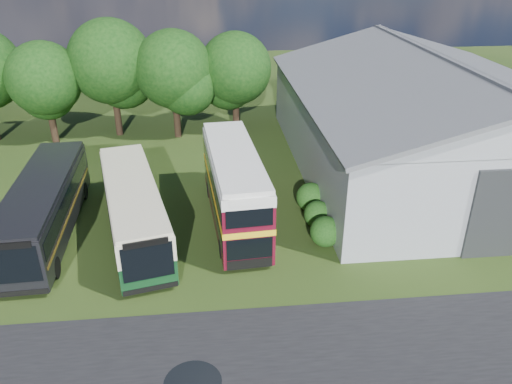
{
  "coord_description": "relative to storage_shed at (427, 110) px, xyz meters",
  "views": [
    {
      "loc": [
        -0.51,
        -16.65,
        14.81
      ],
      "look_at": [
        2.02,
        8.0,
        2.35
      ],
      "focal_mm": 35.0,
      "sensor_mm": 36.0,
      "label": 1
    }
  ],
  "objects": [
    {
      "name": "ground",
      "position": [
        -15.0,
        -15.98,
        -4.17
      ],
      "size": [
        120.0,
        120.0,
        0.0
      ],
      "primitive_type": "plane",
      "color": "#223611",
      "rests_on": "ground"
    },
    {
      "name": "asphalt_road",
      "position": [
        -12.0,
        -18.98,
        -4.17
      ],
      "size": [
        60.0,
        8.0,
        0.02
      ],
      "primitive_type": "cube",
      "color": "black",
      "rests_on": "ground"
    },
    {
      "name": "puddle",
      "position": [
        -16.5,
        -18.98,
        -4.17
      ],
      "size": [
        2.2,
        2.2,
        0.01
      ],
      "primitive_type": "cylinder",
      "color": "black",
      "rests_on": "ground"
    },
    {
      "name": "storage_shed",
      "position": [
        0.0,
        0.0,
        0.0
      ],
      "size": [
        18.8,
        24.8,
        8.15
      ],
      "color": "gray",
      "rests_on": "ground"
    },
    {
      "name": "tree_left_b",
      "position": [
        -28.0,
        7.52,
        1.09
      ],
      "size": [
        5.78,
        5.78,
        8.16
      ],
      "color": "black",
      "rests_on": "ground"
    },
    {
      "name": "tree_mid",
      "position": [
        -23.0,
        8.82,
        2.02
      ],
      "size": [
        6.8,
        6.8,
        9.6
      ],
      "color": "black",
      "rests_on": "ground"
    },
    {
      "name": "tree_right_a",
      "position": [
        -18.0,
        7.82,
        1.52
      ],
      "size": [
        6.26,
        6.26,
        8.83
      ],
      "color": "black",
      "rests_on": "ground"
    },
    {
      "name": "tree_right_b",
      "position": [
        -13.0,
        8.62,
        1.27
      ],
      "size": [
        5.98,
        5.98,
        8.45
      ],
      "color": "black",
      "rests_on": "ground"
    },
    {
      "name": "shrub_front",
      "position": [
        -9.4,
        -9.98,
        -4.17
      ],
      "size": [
        1.7,
        1.7,
        1.7
      ],
      "primitive_type": "sphere",
      "color": "#194714",
      "rests_on": "ground"
    },
    {
      "name": "shrub_mid",
      "position": [
        -9.4,
        -7.98,
        -4.17
      ],
      "size": [
        1.6,
        1.6,
        1.6
      ],
      "primitive_type": "sphere",
      "color": "#194714",
      "rests_on": "ground"
    },
    {
      "name": "shrub_back",
      "position": [
        -9.4,
        -5.98,
        -4.17
      ],
      "size": [
        1.8,
        1.8,
        1.8
      ],
      "primitive_type": "sphere",
      "color": "#194714",
      "rests_on": "ground"
    },
    {
      "name": "bus_green_single",
      "position": [
        -19.75,
        -8.02,
        -2.46
      ],
      "size": [
        5.24,
        11.96,
        3.21
      ],
      "rotation": [
        0.0,
        0.0,
        0.23
      ],
      "color": "black",
      "rests_on": "ground"
    },
    {
      "name": "bus_maroon_double",
      "position": [
        -14.13,
        -7.14,
        -1.93
      ],
      "size": [
        3.42,
        10.58,
        4.48
      ],
      "rotation": [
        0.0,
        0.0,
        0.08
      ],
      "color": "black",
      "rests_on": "ground"
    },
    {
      "name": "bus_dark_single",
      "position": [
        -24.64,
        -7.44,
        -2.4
      ],
      "size": [
        3.23,
        12.1,
        3.31
      ],
      "rotation": [
        0.0,
        0.0,
        0.04
      ],
      "color": "black",
      "rests_on": "ground"
    }
  ]
}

